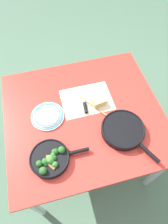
# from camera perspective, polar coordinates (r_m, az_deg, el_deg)

# --- Properties ---
(ground_plane) EXTENTS (14.00, 14.00, 0.00)m
(ground_plane) POSITION_cam_1_polar(r_m,az_deg,el_deg) (2.07, 0.00, -11.55)
(ground_plane) COLOR #51755B
(dining_table_red) EXTENTS (1.08, 0.99, 0.76)m
(dining_table_red) POSITION_cam_1_polar(r_m,az_deg,el_deg) (1.45, 0.00, -2.21)
(dining_table_red) COLOR red
(dining_table_red) RESTS_ON ground_plane
(skillet_broccoli) EXTENTS (0.36, 0.24, 0.08)m
(skillet_broccoli) POSITION_cam_1_polar(r_m,az_deg,el_deg) (1.23, -9.60, -13.03)
(skillet_broccoli) COLOR black
(skillet_broccoli) RESTS_ON dining_table_red
(skillet_eggs) EXTENTS (0.28, 0.40, 0.05)m
(skillet_eggs) POSITION_cam_1_polar(r_m,az_deg,el_deg) (1.31, 11.10, -5.06)
(skillet_eggs) COLOR black
(skillet_eggs) RESTS_ON dining_table_red
(wooden_spoon) EXTENTS (0.25, 0.35, 0.02)m
(wooden_spoon) POSITION_cam_1_polar(r_m,az_deg,el_deg) (1.37, 6.48, -0.88)
(wooden_spoon) COLOR tan
(wooden_spoon) RESTS_ON dining_table_red
(parchment_sheet) EXTENTS (0.36, 0.27, 0.00)m
(parchment_sheet) POSITION_cam_1_polar(r_m,az_deg,el_deg) (1.44, 0.79, 3.53)
(parchment_sheet) COLOR beige
(parchment_sheet) RESTS_ON dining_table_red
(grater_knife) EXTENTS (0.05, 0.22, 0.02)m
(grater_knife) POSITION_cam_1_polar(r_m,az_deg,el_deg) (1.41, 0.16, 2.38)
(grater_knife) COLOR silver
(grater_knife) RESTS_ON dining_table_red
(cheese_block) EXTENTS (0.10, 0.08, 0.05)m
(cheese_block) POSITION_cam_1_polar(r_m,az_deg,el_deg) (1.41, 4.15, 3.06)
(cheese_block) COLOR #EFD67A
(cheese_block) RESTS_ON dining_table_red
(dinner_plate_stack) EXTENTS (0.23, 0.23, 0.03)m
(dinner_plate_stack) POSITION_cam_1_polar(r_m,az_deg,el_deg) (1.38, -10.37, -1.04)
(dinner_plate_stack) COLOR silver
(dinner_plate_stack) RESTS_ON dining_table_red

